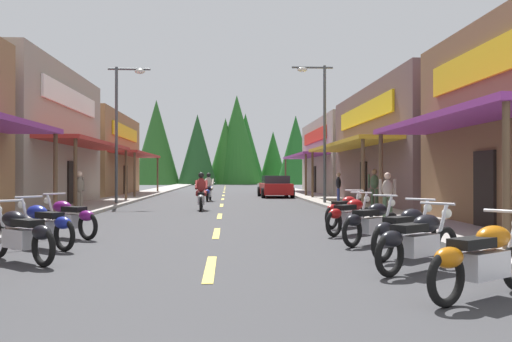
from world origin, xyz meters
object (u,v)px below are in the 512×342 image
rider_cruising_lead (201,194)px  pedestrian_waiting (338,186)px  motorcycle_parked_left_2 (21,233)px  pedestrian_strolling (374,186)px  pedestrian_browsing (388,194)px  motorcycle_parked_right_2 (405,230)px  rider_cruising_trailing (209,189)px  motorcycle_parked_right_3 (372,221)px  motorcycle_parked_left_3 (43,224)px  motorcycle_parked_right_0 (483,258)px  motorcycle_parked_right_5 (345,210)px  parked_car_curbside (275,187)px  motorcycle_parked_right_4 (350,215)px  streetlamp_right (319,115)px  motorcycle_parked_right_1 (418,240)px  motorcycle_parked_left_4 (68,217)px  streetlamp_left (122,116)px  pedestrian_by_shop (79,189)px

rider_cruising_lead → pedestrian_waiting: bearing=-60.5°
motorcycle_parked_left_2 → pedestrian_strolling: bearing=-84.2°
pedestrian_browsing → pedestrian_strolling: size_ratio=0.90×
motorcycle_parked_right_2 → rider_cruising_trailing: bearing=60.7°
motorcycle_parked_right_3 → motorcycle_parked_left_3: (-6.74, -0.30, 0.00)m
motorcycle_parked_left_3 → pedestrian_browsing: 10.30m
motorcycle_parked_right_0 → motorcycle_parked_right_3: bearing=57.1°
motorcycle_parked_right_2 → motorcycle_parked_left_3: 7.02m
motorcycle_parked_right_5 → motorcycle_parked_left_3: bearing=161.8°
motorcycle_parked_right_0 → rider_cruising_lead: bearing=71.7°
pedestrian_browsing → rider_cruising_lead: bearing=37.1°
motorcycle_parked_right_3 → motorcycle_parked_left_3: bearing=140.3°
rider_cruising_lead → pedestrian_browsing: size_ratio=1.39×
motorcycle_parked_right_5 → parked_car_curbside: parked_car_curbside is taller
motorcycle_parked_right_4 → pedestrian_waiting: pedestrian_waiting is taller
streetlamp_right → rider_cruising_lead: size_ratio=3.16×
motorcycle_parked_left_3 → pedestrian_waiting: (9.15, 15.29, 0.41)m
motorcycle_parked_right_1 → motorcycle_parked_right_4: same height
motorcycle_parked_right_3 → pedestrian_waiting: pedestrian_waiting is taller
motorcycle_parked_right_5 → motorcycle_parked_left_2: (-6.78, -5.71, 0.00)m
motorcycle_parked_right_3 → motorcycle_parked_left_4: bearing=125.5°
motorcycle_parked_left_3 → parked_car_curbside: (6.80, 23.94, 0.20)m
pedestrian_waiting → motorcycle_parked_left_4: bearing=-113.4°
motorcycle_parked_left_2 → rider_cruising_trailing: 20.83m
motorcycle_parked_right_3 → parked_car_curbside: size_ratio=0.38×
motorcycle_parked_right_1 → parked_car_curbside: (0.22, 26.84, 0.20)m
parked_car_curbside → pedestrian_strolling: bearing=-166.7°
pedestrian_browsing → pedestrian_waiting: 9.75m
streetlamp_left → rider_cruising_trailing: (3.96, 4.08, -3.59)m
motorcycle_parked_right_0 → motorcycle_parked_right_2: 3.19m
streetlamp_left → motorcycle_parked_right_0: bearing=-67.7°
motorcycle_parked_left_2 → parked_car_curbside: 26.49m
motorcycle_parked_right_2 → pedestrian_waiting: pedestrian_waiting is taller
pedestrian_strolling → motorcycle_parked_right_1: bearing=13.4°
pedestrian_strolling → streetlamp_right: bearing=-123.3°
motorcycle_parked_right_4 → pedestrian_by_shop: bearing=93.9°
motorcycle_parked_left_3 → rider_cruising_trailing: 19.16m
motorcycle_parked_right_5 → pedestrian_browsing: 2.33m
streetlamp_left → motorcycle_parked_right_4: bearing=-57.8°
motorcycle_parked_left_2 → streetlamp_right: bearing=-73.8°
pedestrian_waiting → motorcycle_parked_right_4: bearing=-89.8°
motorcycle_parked_right_1 → pedestrian_waiting: bearing=45.0°
motorcycle_parked_right_5 → motorcycle_parked_right_4: bearing=-146.6°
streetlamp_right → pedestrian_browsing: streetlamp_right is taller
motorcycle_parked_right_1 → motorcycle_parked_left_2: same height
motorcycle_parked_left_2 → rider_cruising_trailing: bearing=-55.0°
motorcycle_parked_right_2 → parked_car_curbside: bearing=49.2°
pedestrian_waiting → parked_car_curbside: 8.96m
motorcycle_parked_right_3 → motorcycle_parked_right_5: size_ratio=1.00×
pedestrian_browsing → parked_car_curbside: pedestrian_browsing is taller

